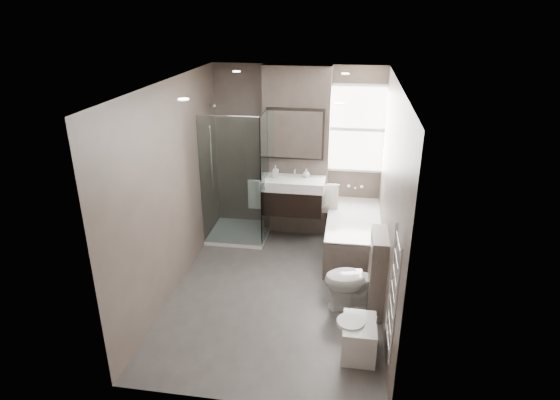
% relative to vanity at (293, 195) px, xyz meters
% --- Properties ---
extents(room, '(2.70, 3.90, 2.70)m').
position_rel_vanity_xyz_m(room, '(0.00, -1.43, 0.56)').
color(room, '#494543').
rests_on(room, ground).
extents(vanity_pier, '(1.00, 0.25, 2.60)m').
position_rel_vanity_xyz_m(vanity_pier, '(0.00, 0.35, 0.56)').
color(vanity_pier, brown).
rests_on(vanity_pier, ground).
extents(vanity, '(0.95, 0.47, 0.66)m').
position_rel_vanity_xyz_m(vanity, '(0.00, 0.00, 0.00)').
color(vanity, black).
rests_on(vanity, vanity_pier).
extents(mirror_cabinet, '(0.86, 0.08, 0.76)m').
position_rel_vanity_xyz_m(mirror_cabinet, '(0.00, 0.19, 0.89)').
color(mirror_cabinet, black).
rests_on(mirror_cabinet, vanity_pier).
extents(towel_left, '(0.24, 0.06, 0.44)m').
position_rel_vanity_xyz_m(towel_left, '(-0.56, -0.02, -0.02)').
color(towel_left, white).
rests_on(towel_left, vanity_pier).
extents(towel_right, '(0.24, 0.06, 0.44)m').
position_rel_vanity_xyz_m(towel_right, '(0.56, -0.02, -0.02)').
color(towel_right, white).
rests_on(towel_right, vanity_pier).
extents(shower_enclosure, '(0.90, 0.90, 2.00)m').
position_rel_vanity_xyz_m(shower_enclosure, '(-0.75, -0.08, -0.25)').
color(shower_enclosure, white).
rests_on(shower_enclosure, ground).
extents(bathtub, '(0.75, 1.60, 0.57)m').
position_rel_vanity_xyz_m(bathtub, '(0.92, -0.33, -0.43)').
color(bathtub, brown).
rests_on(bathtub, ground).
extents(window, '(0.98, 0.06, 1.33)m').
position_rel_vanity_xyz_m(window, '(0.90, 0.45, 0.93)').
color(window, white).
rests_on(window, room).
extents(toilet, '(0.80, 0.55, 0.75)m').
position_rel_vanity_xyz_m(toilet, '(0.97, -1.65, -0.37)').
color(toilet, white).
rests_on(toilet, ground).
extents(cistern_box, '(0.19, 0.55, 1.00)m').
position_rel_vanity_xyz_m(cistern_box, '(1.21, -1.68, -0.24)').
color(cistern_box, brown).
rests_on(cistern_box, ground).
extents(bidet, '(0.41, 0.48, 0.50)m').
position_rel_vanity_xyz_m(bidet, '(1.01, -2.49, -0.54)').
color(bidet, white).
rests_on(bidet, ground).
extents(towel_radiator, '(0.03, 0.49, 1.10)m').
position_rel_vanity_xyz_m(towel_radiator, '(1.25, -3.03, 0.38)').
color(towel_radiator, silver).
rests_on(towel_radiator, room).
extents(soap_bottle_a, '(0.08, 0.08, 0.18)m').
position_rel_vanity_xyz_m(soap_bottle_a, '(-0.27, 0.03, 0.35)').
color(soap_bottle_a, white).
rests_on(soap_bottle_a, vanity).
extents(soap_bottle_b, '(0.10, 0.10, 0.13)m').
position_rel_vanity_xyz_m(soap_bottle_b, '(0.18, 0.11, 0.32)').
color(soap_bottle_b, white).
rests_on(soap_bottle_b, vanity).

